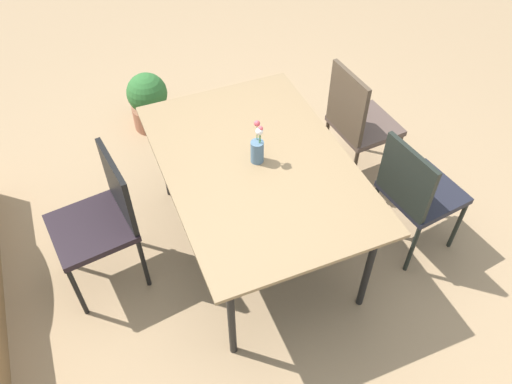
# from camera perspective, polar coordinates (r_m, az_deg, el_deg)

# --- Properties ---
(ground_plane) EXTENTS (12.00, 12.00, 0.00)m
(ground_plane) POSITION_cam_1_polar(r_m,az_deg,el_deg) (3.42, 0.35, -6.21)
(ground_plane) COLOR #9E7F5B
(dining_table) EXTENTS (1.53, 1.03, 0.73)m
(dining_table) POSITION_cam_1_polar(r_m,az_deg,el_deg) (2.93, 0.00, 2.56)
(dining_table) COLOR #8C704C
(dining_table) RESTS_ON ground
(chair_near_left) EXTENTS (0.47, 0.47, 0.86)m
(chair_near_left) POSITION_cam_1_polar(r_m,az_deg,el_deg) (3.22, 17.39, 0.20)
(chair_near_left) COLOR black
(chair_near_left) RESTS_ON ground
(chair_near_right) EXTENTS (0.44, 0.44, 0.92)m
(chair_near_right) POSITION_cam_1_polar(r_m,az_deg,el_deg) (3.60, 11.24, 7.86)
(chair_near_right) COLOR brown
(chair_near_right) RESTS_ON ground
(chair_far_side) EXTENTS (0.50, 0.50, 0.89)m
(chair_far_side) POSITION_cam_1_polar(r_m,az_deg,el_deg) (3.04, -16.79, -2.62)
(chair_far_side) COLOR black
(chair_far_side) RESTS_ON ground
(flower_vase) EXTENTS (0.08, 0.07, 0.27)m
(flower_vase) POSITION_cam_1_polar(r_m,az_deg,el_deg) (2.86, 0.16, 4.89)
(flower_vase) COLOR slate
(flower_vase) RESTS_ON dining_table
(potted_plant) EXTENTS (0.32, 0.32, 0.48)m
(potted_plant) POSITION_cam_1_polar(r_m,az_deg,el_deg) (4.25, -11.88, 9.89)
(potted_plant) COLOR #9E6047
(potted_plant) RESTS_ON ground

